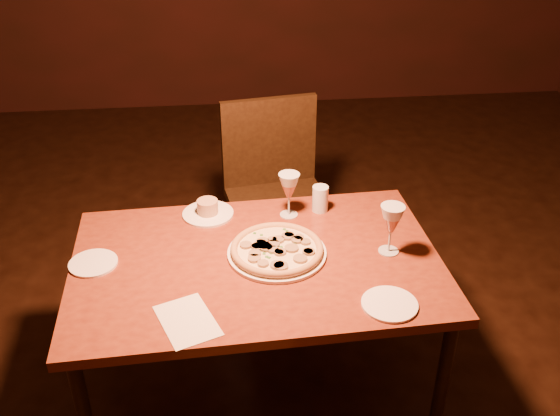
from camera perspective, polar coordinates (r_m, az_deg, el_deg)
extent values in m
plane|color=black|center=(2.70, -0.50, -18.33)|extent=(7.00, 7.00, 0.00)
cube|color=brown|center=(2.29, -2.15, -5.12)|extent=(1.37, 0.91, 0.04)
cylinder|color=black|center=(2.83, -15.40, -7.50)|extent=(0.05, 0.05, 0.68)
cylinder|color=black|center=(2.39, 14.46, -15.93)|extent=(0.05, 0.05, 0.68)
cylinder|color=black|center=(2.90, 9.25, -5.49)|extent=(0.05, 0.05, 0.68)
cube|color=black|center=(3.01, 0.04, 0.16)|extent=(0.54, 0.54, 0.04)
cube|color=black|center=(3.08, -1.01, 6.11)|extent=(0.47, 0.11, 0.45)
cylinder|color=black|center=(2.97, -2.59, -6.53)|extent=(0.04, 0.04, 0.48)
cylinder|color=black|center=(3.27, -4.05, -2.61)|extent=(0.04, 0.04, 0.48)
cylinder|color=black|center=(3.05, 4.44, -5.41)|extent=(0.04, 0.04, 0.48)
cylinder|color=black|center=(3.35, 2.35, -1.69)|extent=(0.04, 0.04, 0.48)
cylinder|color=white|center=(2.30, -0.28, -4.13)|extent=(0.36, 0.36, 0.01)
cylinder|color=beige|center=(2.29, -0.28, -3.86)|extent=(0.33, 0.33, 0.01)
torus|color=tan|center=(2.29, -0.28, -3.72)|extent=(0.34, 0.34, 0.03)
cylinder|color=white|center=(2.55, -6.60, -0.52)|extent=(0.21, 0.21, 0.01)
cylinder|color=tan|center=(2.54, -6.64, 0.12)|extent=(0.08, 0.08, 0.06)
cylinder|color=silver|center=(2.55, 3.70, 0.86)|extent=(0.07, 0.07, 0.11)
cylinder|color=white|center=(2.35, -16.71, -4.85)|extent=(0.17, 0.17, 0.01)
cylinder|color=white|center=(2.10, 9.98, -8.65)|extent=(0.19, 0.19, 0.01)
cube|color=silver|center=(2.03, -8.47, -10.15)|extent=(0.23, 0.27, 0.00)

